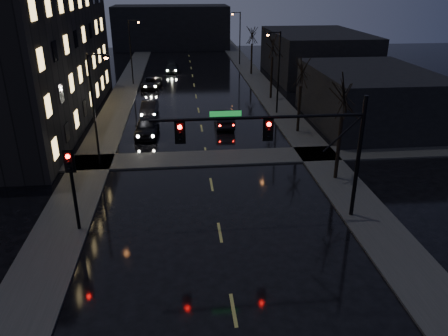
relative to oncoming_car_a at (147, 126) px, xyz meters
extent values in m
cube|color=#2D2D2B|center=(-3.71, 10.47, -0.75)|extent=(3.00, 140.00, 0.12)
cube|color=#2D2D2B|center=(13.29, 10.47, -0.75)|extent=(3.00, 140.00, 0.12)
cube|color=#2D2D2B|center=(4.79, -6.03, -0.75)|extent=(40.00, 3.00, 0.12)
cube|color=black|center=(-11.71, 5.47, 5.19)|extent=(12.00, 30.00, 12.00)
cube|color=black|center=(20.29, 1.47, 1.69)|extent=(10.00, 14.00, 5.00)
cube|color=black|center=(21.79, 23.47, 2.19)|extent=(12.00, 18.00, 6.00)
cube|color=black|center=(1.79, 53.47, 3.19)|extent=(22.00, 10.00, 8.00)
cylinder|color=black|center=(12.39, -15.53, 2.69)|extent=(0.22, 0.22, 7.00)
cylinder|color=black|center=(6.89, -15.53, 5.19)|extent=(11.00, 0.16, 0.16)
cylinder|color=black|center=(11.39, -15.53, 4.19)|extent=(2.05, 0.10, 2.05)
cube|color=#0C591E|center=(5.19, -15.53, 5.44)|extent=(1.60, 0.04, 0.28)
cube|color=black|center=(2.89, -15.53, 4.54)|extent=(0.35, 0.28, 1.05)
sphere|color=#FF0705|center=(2.89, -15.69, 4.87)|extent=(0.22, 0.22, 0.22)
cube|color=black|center=(7.39, -15.53, 4.54)|extent=(0.35, 0.28, 1.05)
sphere|color=#FF0705|center=(7.39, -15.69, 4.87)|extent=(0.22, 0.22, 0.22)
cylinder|color=black|center=(-2.71, -15.53, 1.39)|extent=(0.18, 0.18, 4.40)
cube|color=black|center=(-2.71, -15.53, 3.19)|extent=(0.35, 0.28, 1.05)
sphere|color=#FF0705|center=(-2.71, -15.69, 3.52)|extent=(0.22, 0.22, 0.22)
cylinder|color=black|center=(13.19, -10.53, 1.39)|extent=(0.24, 0.24, 4.40)
cylinder|color=black|center=(13.19, -0.53, 1.26)|extent=(0.24, 0.24, 4.12)
cylinder|color=black|center=(13.19, 11.47, 1.53)|extent=(0.24, 0.24, 4.68)
cylinder|color=black|center=(13.19, 25.47, 1.34)|extent=(0.24, 0.24, 4.29)
cylinder|color=black|center=(-3.01, -6.53, 3.19)|extent=(0.16, 0.16, 8.00)
cylinder|color=black|center=(-2.41, -6.53, 7.09)|extent=(1.20, 0.10, 0.10)
cube|color=black|center=(-1.81, -6.53, 6.99)|extent=(0.50, 0.25, 0.15)
sphere|color=orange|center=(-1.81, -6.53, 6.89)|extent=(0.28, 0.28, 0.28)
cylinder|color=black|center=(-3.01, 20.47, 3.19)|extent=(0.16, 0.16, 8.00)
cylinder|color=black|center=(-2.41, 20.47, 7.09)|extent=(1.20, 0.10, 0.10)
cube|color=black|center=(-1.81, 20.47, 6.99)|extent=(0.50, 0.25, 0.15)
sphere|color=orange|center=(-1.81, 20.47, 6.89)|extent=(0.28, 0.28, 0.28)
cylinder|color=black|center=(12.59, 5.47, 3.19)|extent=(0.16, 0.16, 8.00)
cylinder|color=black|center=(11.99, 5.47, 7.09)|extent=(1.20, 0.10, 0.10)
cube|color=black|center=(11.39, 5.47, 6.99)|extent=(0.50, 0.25, 0.15)
sphere|color=orange|center=(11.39, 5.47, 6.89)|extent=(0.28, 0.28, 0.28)
cylinder|color=black|center=(12.59, 33.47, 3.19)|extent=(0.16, 0.16, 8.00)
cylinder|color=black|center=(11.99, 33.47, 7.09)|extent=(1.20, 0.10, 0.10)
cube|color=black|center=(11.39, 33.47, 6.99)|extent=(0.50, 0.25, 0.15)
sphere|color=orange|center=(11.39, 33.47, 6.89)|extent=(0.28, 0.28, 0.28)
imported|color=black|center=(0.00, 0.00, 0.00)|extent=(2.09, 4.80, 1.61)
imported|color=black|center=(-0.16, 6.25, -0.12)|extent=(1.75, 4.26, 1.37)
imported|color=black|center=(-0.57, 18.38, -0.16)|extent=(2.71, 4.91, 1.30)
imported|color=black|center=(1.88, 28.48, -0.13)|extent=(1.94, 4.65, 1.34)
imported|color=black|center=(6.90, 1.99, -0.04)|extent=(1.67, 4.65, 1.52)
camera|label=1|loc=(2.99, -36.48, 11.55)|focal=35.00mm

